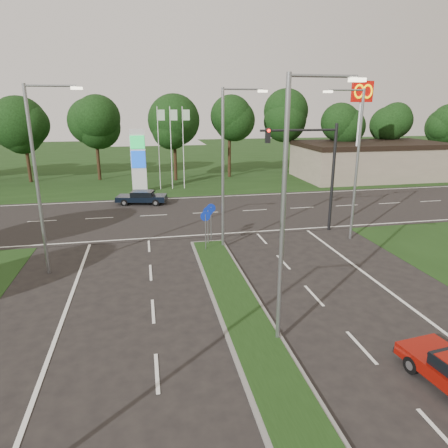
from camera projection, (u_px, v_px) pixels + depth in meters
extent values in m
cube|color=black|center=(167.00, 161.00, 60.15)|extent=(160.00, 50.00, 0.02)
cube|color=black|center=(193.00, 214.00, 31.01)|extent=(160.00, 12.00, 0.02)
cube|color=slate|center=(274.00, 378.00, 12.20)|extent=(2.00, 26.00, 0.12)
cube|color=gray|center=(369.00, 161.00, 45.89)|extent=(16.00, 9.00, 4.00)
cylinder|color=gray|center=(283.00, 219.00, 12.97)|extent=(0.16, 0.16, 9.00)
cylinder|color=gray|center=(324.00, 76.00, 11.93)|extent=(2.20, 0.10, 0.10)
cube|color=#FFF2CC|center=(357.00, 80.00, 12.16)|extent=(0.50, 0.22, 0.12)
cylinder|color=gray|center=(223.00, 172.00, 22.37)|extent=(0.16, 0.16, 9.00)
cylinder|color=gray|center=(243.00, 89.00, 21.32)|extent=(2.20, 0.10, 0.10)
cube|color=#FFF2CC|center=(263.00, 91.00, 21.56)|extent=(0.50, 0.22, 0.12)
cylinder|color=gray|center=(37.00, 184.00, 18.72)|extent=(0.16, 0.16, 9.00)
cylinder|color=gray|center=(50.00, 86.00, 17.68)|extent=(2.20, 0.10, 0.10)
cube|color=#FFF2CC|center=(77.00, 88.00, 17.92)|extent=(0.50, 0.22, 0.12)
cylinder|color=gray|center=(357.00, 167.00, 23.92)|extent=(0.16, 0.16, 9.00)
cylinder|color=gray|center=(346.00, 90.00, 22.46)|extent=(2.20, 0.10, 0.10)
cube|color=#FFF2CC|center=(328.00, 92.00, 22.28)|extent=(0.50, 0.22, 0.12)
cylinder|color=black|center=(333.00, 178.00, 25.99)|extent=(0.20, 0.20, 7.00)
cylinder|color=black|center=(299.00, 130.00, 24.64)|extent=(5.00, 0.14, 0.14)
cube|color=black|center=(268.00, 136.00, 24.34)|extent=(0.28, 0.28, 0.90)
sphere|color=#FF190C|center=(269.00, 131.00, 24.09)|extent=(0.20, 0.20, 0.20)
cylinder|color=gray|center=(206.00, 233.00, 22.66)|extent=(0.06, 0.06, 2.20)
cylinder|color=#0C26A5|center=(205.00, 216.00, 22.37)|extent=(0.56, 0.04, 0.56)
cylinder|color=gray|center=(208.00, 228.00, 23.65)|extent=(0.06, 0.06, 2.20)
cylinder|color=#0C26A5|center=(208.00, 211.00, 23.37)|extent=(0.56, 0.04, 0.56)
cylinder|color=gray|center=(211.00, 224.00, 24.37)|extent=(0.06, 0.06, 2.20)
cylinder|color=#0C26A5|center=(211.00, 208.00, 24.08)|extent=(0.56, 0.04, 0.56)
cube|color=silver|center=(138.00, 161.00, 37.86)|extent=(1.40, 0.30, 6.00)
cube|color=#0CA53F|center=(137.00, 142.00, 37.18)|extent=(1.30, 0.08, 1.20)
cube|color=#0C3FBF|center=(138.00, 159.00, 37.63)|extent=(1.30, 0.08, 1.60)
cylinder|color=silver|center=(159.00, 149.00, 38.90)|extent=(0.08, 0.08, 8.00)
cube|color=#B2D8B2|center=(161.00, 115.00, 38.05)|extent=(0.70, 0.02, 1.00)
cylinder|color=silver|center=(171.00, 149.00, 39.12)|extent=(0.08, 0.08, 8.00)
cube|color=#B2D8B2|center=(174.00, 115.00, 38.28)|extent=(0.70, 0.02, 1.00)
cylinder|color=silver|center=(183.00, 149.00, 39.35)|extent=(0.08, 0.08, 8.00)
cube|color=#B2D8B2|center=(186.00, 115.00, 38.51)|extent=(0.70, 0.02, 1.00)
cylinder|color=silver|center=(358.00, 137.00, 40.52)|extent=(0.30, 0.30, 10.00)
cube|color=#BF0C07|center=(362.00, 92.00, 39.27)|extent=(2.20, 0.35, 2.00)
torus|color=#FFC600|center=(359.00, 91.00, 38.98)|extent=(1.06, 0.16, 1.06)
torus|color=#FFC600|center=(368.00, 91.00, 39.15)|extent=(1.06, 0.16, 1.06)
cylinder|color=black|center=(175.00, 159.00, 45.43)|extent=(0.36, 0.36, 4.40)
sphere|color=black|center=(174.00, 120.00, 44.20)|extent=(6.00, 6.00, 6.00)
sphere|color=black|center=(176.00, 111.00, 43.79)|extent=(4.80, 4.80, 4.80)
cylinder|color=black|center=(412.00, 365.00, 12.43)|extent=(0.25, 0.57, 0.55)
cylinder|color=black|center=(448.00, 356.00, 12.88)|extent=(0.25, 0.57, 0.55)
cube|color=black|center=(142.00, 198.00, 33.90)|extent=(4.36, 2.50, 0.42)
cube|color=black|center=(142.00, 194.00, 33.78)|extent=(2.06, 1.77, 0.39)
cube|color=black|center=(142.00, 191.00, 33.72)|extent=(1.73, 1.62, 0.04)
cylinder|color=black|center=(124.00, 203.00, 33.24)|extent=(0.60, 0.30, 0.58)
cylinder|color=black|center=(129.00, 199.00, 34.70)|extent=(0.60, 0.30, 0.58)
cylinder|color=black|center=(156.00, 203.00, 33.22)|extent=(0.60, 0.30, 0.58)
cylinder|color=black|center=(159.00, 199.00, 34.67)|extent=(0.60, 0.30, 0.58)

